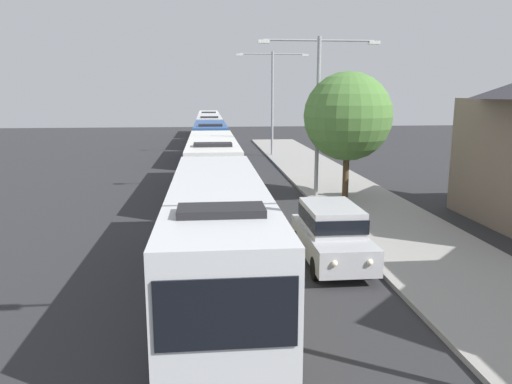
{
  "coord_description": "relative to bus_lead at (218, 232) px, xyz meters",
  "views": [
    {
      "loc": [
        -1.55,
        -2.24,
        5.44
      ],
      "look_at": [
        0.07,
        14.2,
        2.13
      ],
      "focal_mm": 34.64,
      "sensor_mm": 36.0,
      "label": 1
    }
  ],
  "objects": [
    {
      "name": "roadside_tree",
      "position": [
        6.83,
        11.42,
        2.6
      ],
      "size": [
        4.47,
        4.47,
        6.38
      ],
      "color": "#4C3823",
      "rests_on": "sidewalk"
    },
    {
      "name": "bus_fourth_in_line",
      "position": [
        -0.0,
        39.55,
        -0.0
      ],
      "size": [
        2.58,
        11.59,
        3.21
      ],
      "color": "silver",
      "rests_on": "ground_plane"
    },
    {
      "name": "streetlamp_far",
      "position": [
        5.4,
        29.72,
        3.8
      ],
      "size": [
        6.15,
        0.28,
        8.75
      ],
      "color": "gray",
      "rests_on": "sidewalk"
    },
    {
      "name": "streetlamp_mid",
      "position": [
        5.4,
        11.93,
        3.43
      ],
      "size": [
        6.15,
        0.28,
        8.07
      ],
      "color": "gray",
      "rests_on": "sidewalk"
    },
    {
      "name": "bus_second_in_line",
      "position": [
        0.0,
        13.17,
        0.0
      ],
      "size": [
        2.58,
        12.29,
        3.21
      ],
      "color": "silver",
      "rests_on": "ground_plane"
    },
    {
      "name": "bus_rear",
      "position": [
        -0.0,
        52.15,
        -0.0
      ],
      "size": [
        2.58,
        11.57,
        3.21
      ],
      "color": "silver",
      "rests_on": "ground_plane"
    },
    {
      "name": "bus_middle",
      "position": [
        -0.0,
        26.91,
        -0.0
      ],
      "size": [
        2.58,
        11.02,
        3.21
      ],
      "color": "#284C8C",
      "rests_on": "ground_plane"
    },
    {
      "name": "white_suv",
      "position": [
        3.7,
        1.96,
        -0.66
      ],
      "size": [
        1.86,
        4.65,
        1.9
      ],
      "color": "#B7B7BC",
      "rests_on": "ground_plane"
    },
    {
      "name": "bus_lead",
      "position": [
        0.0,
        0.0,
        0.0
      ],
      "size": [
        2.58,
        11.74,
        3.21
      ],
      "color": "silver",
      "rests_on": "ground_plane"
    }
  ]
}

